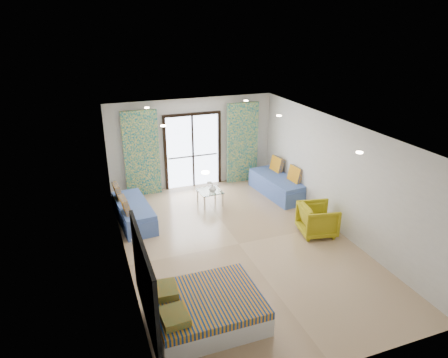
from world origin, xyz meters
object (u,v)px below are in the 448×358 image
object	(u,v)px
daybed_left	(133,212)
coffee_table	(210,192)
bed	(206,309)
daybed_right	(278,185)
armchair	(318,218)

from	to	relation	value
daybed_left	coffee_table	distance (m)	2.19
bed	coffee_table	world-z (taller)	coffee_table
daybed_right	coffee_table	bearing A→B (deg)	172.75
daybed_left	armchair	size ratio (longest dim) A/B	2.36
bed	daybed_left	distance (m)	4.10
daybed_right	coffee_table	size ratio (longest dim) A/B	2.90
armchair	daybed_left	bearing A→B (deg)	73.34
daybed_left	daybed_right	distance (m)	4.25
armchair	bed	bearing A→B (deg)	130.43
daybed_left	armchair	distance (m)	4.57
bed	daybed_right	world-z (taller)	daybed_right
daybed_right	armchair	distance (m)	2.41
daybed_right	coffee_table	xyz separation A→B (m)	(-2.08, 0.04, 0.06)
coffee_table	armchair	distance (m)	3.09
daybed_right	armchair	size ratio (longest dim) A/B	2.49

